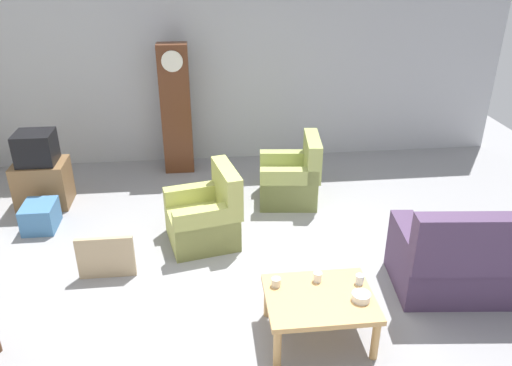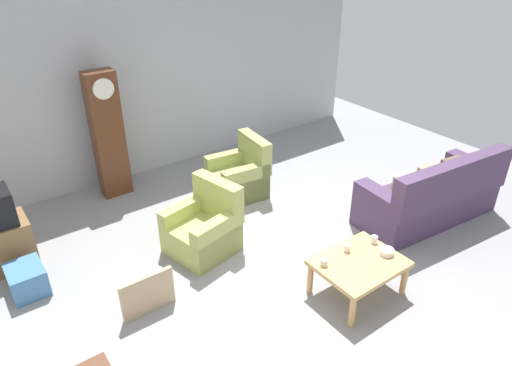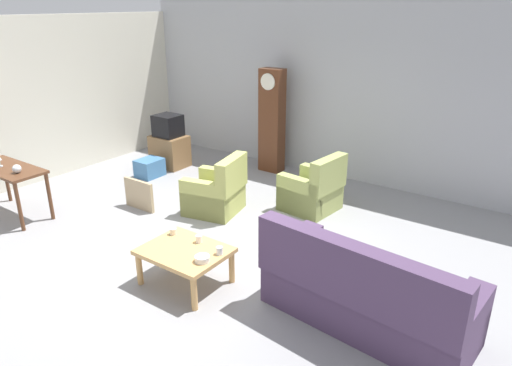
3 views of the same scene
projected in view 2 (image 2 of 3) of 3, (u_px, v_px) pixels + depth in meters
name	position (u px, v px, depth m)	size (l,w,h in m)	color
ground_plane	(291.00, 269.00, 5.67)	(10.40, 10.40, 0.00)	gray
garage_door_wall	(152.00, 76.00, 7.44)	(8.40, 0.16, 3.20)	#ADAFB5
couch_floral	(431.00, 197.00, 6.50)	(2.18, 1.08, 1.04)	#4C3856
armchair_olive_near	(204.00, 229.00, 5.89)	(0.93, 0.91, 0.92)	tan
armchair_olive_far	(240.00, 176.00, 7.16)	(0.87, 0.84, 0.92)	#9DA85B
coffee_table_wood	(359.00, 266.00, 5.13)	(0.96, 0.76, 0.45)	tan
grandfather_clock	(108.00, 135.00, 6.87)	(0.44, 0.30, 1.95)	#562D19
tv_stand_cabinet	(2.00, 245.00, 5.59)	(0.68, 0.52, 0.62)	brown
framed_picture_leaning	(148.00, 294.00, 4.93)	(0.60, 0.05, 0.48)	tan
storage_box_blue	(27.00, 279.00, 5.26)	(0.39, 0.47, 0.33)	teal
cup_white_porcelain	(347.00, 248.00, 5.25)	(0.08, 0.08, 0.09)	white
cup_blue_rimmed	(374.00, 239.00, 5.39)	(0.08, 0.08, 0.09)	silver
cup_cream_tall	(324.00, 262.00, 5.03)	(0.09, 0.09, 0.08)	beige
bowl_white_stacked	(386.00, 252.00, 5.20)	(0.16, 0.16, 0.07)	white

